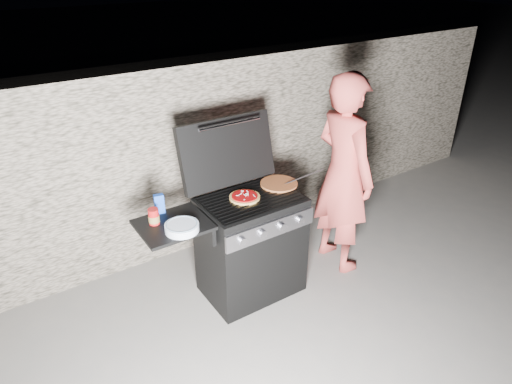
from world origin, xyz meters
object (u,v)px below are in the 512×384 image
pizza_topped (245,197)px  gas_grill (225,255)px  person (343,174)px  sauce_jar (154,216)px

pizza_topped → gas_grill: bearing=-173.4°
pizza_topped → person: 0.97m
person → sauce_jar: bearing=87.4°
sauce_jar → person: (1.70, -0.15, -0.05)m
sauce_jar → person: 1.71m
gas_grill → person: person is taller
gas_grill → sauce_jar: bearing=172.3°
gas_grill → pizza_topped: 0.51m
pizza_topped → person: size_ratio=0.13×
pizza_topped → sauce_jar: (-0.74, 0.05, 0.04)m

